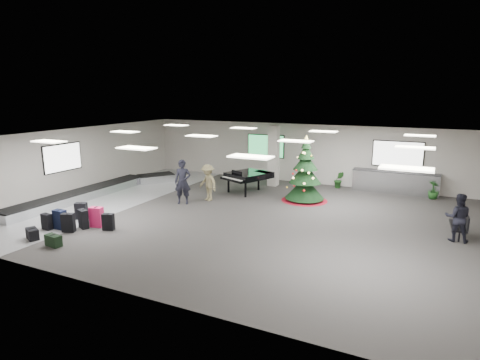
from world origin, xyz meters
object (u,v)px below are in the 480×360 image
at_px(grand_piano, 247,176).
at_px(potted_plant_left, 339,180).
at_px(christmas_tree, 305,178).
at_px(traveler_b, 208,183).
at_px(bench, 461,223).
at_px(traveler_a, 183,182).
at_px(pink_suitcase, 97,217).
at_px(potted_plant_right, 434,190).
at_px(service_counter, 395,182).
at_px(traveler_bench, 458,218).
at_px(baggage_carousel, 98,191).

height_order(grand_piano, potted_plant_left, grand_piano).
height_order(christmas_tree, traveler_b, christmas_tree).
relative_size(bench, traveler_a, 0.71).
distance_m(pink_suitcase, traveler_a, 4.23).
xyz_separation_m(traveler_b, potted_plant_right, (9.32, 4.80, -0.43)).
height_order(service_counter, bench, service_counter).
bearing_deg(bench, traveler_b, 174.85).
bearing_deg(traveler_bench, potted_plant_right, -84.60).
xyz_separation_m(baggage_carousel, service_counter, (12.84, 6.73, 0.33)).
xyz_separation_m(christmas_tree, grand_piano, (-3.01, 0.22, -0.19)).
bearing_deg(christmas_tree, potted_plant_right, 28.38).
distance_m(grand_piano, traveler_a, 3.53).
xyz_separation_m(pink_suitcase, christmas_tree, (5.84, 6.91, 0.66)).
relative_size(christmas_tree, grand_piano, 1.20).
height_order(traveler_a, potted_plant_right, traveler_a).
xyz_separation_m(traveler_bench, potted_plant_left, (-5.18, 5.91, -0.38)).
height_order(baggage_carousel, potted_plant_left, potted_plant_left).
bearing_deg(traveler_bench, pink_suitcase, 17.15).
distance_m(pink_suitcase, traveler_bench, 12.62).
height_order(baggage_carousel, christmas_tree, christmas_tree).
relative_size(service_counter, grand_piano, 1.61).
bearing_deg(baggage_carousel, traveler_a, 7.12).
xyz_separation_m(potted_plant_left, potted_plant_right, (4.44, -0.26, -0.03)).
height_order(baggage_carousel, grand_piano, grand_piano).
xyz_separation_m(bench, traveler_bench, (-0.16, -0.50, 0.32)).
distance_m(service_counter, traveler_bench, 6.56).
distance_m(pink_suitcase, potted_plant_right, 14.85).
relative_size(traveler_a, traveler_bench, 1.21).
relative_size(pink_suitcase, potted_plant_left, 0.87).
bearing_deg(traveler_a, potted_plant_left, 23.20).
bearing_deg(grand_piano, christmas_tree, 18.67).
bearing_deg(baggage_carousel, pink_suitcase, -45.48).
distance_m(traveler_a, traveler_b, 1.21).
bearing_deg(potted_plant_right, service_counter, 166.68).
height_order(baggage_carousel, pink_suitcase, pink_suitcase).
bearing_deg(service_counter, christmas_tree, -137.45).
bearing_deg(baggage_carousel, traveler_bench, 2.51).
relative_size(service_counter, traveler_b, 2.41).
height_order(traveler_b, traveler_bench, traveler_b).
bearing_deg(service_counter, baggage_carousel, -152.33).
bearing_deg(bench, pink_suitcase, -162.18).
bearing_deg(traveler_bench, christmas_tree, -26.56).
height_order(baggage_carousel, bench, bench).
height_order(potted_plant_left, potted_plant_right, potted_plant_left).
height_order(traveler_a, potted_plant_left, traveler_a).
xyz_separation_m(service_counter, pink_suitcase, (-9.43, -10.20, -0.17)).
height_order(pink_suitcase, potted_plant_left, potted_plant_left).
relative_size(traveler_a, traveler_b, 1.18).
relative_size(christmas_tree, traveler_a, 1.52).
distance_m(baggage_carousel, traveler_a, 4.63).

